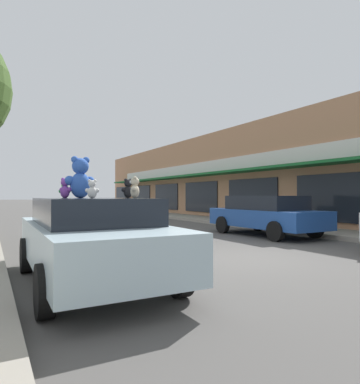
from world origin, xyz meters
The scene contains 10 objects.
ground_plane centered at (0.00, 0.00, 0.00)m, with size 260.00×260.00×0.00m, color #514F4C.
storefront_row centered at (14.24, 10.28, 2.75)m, with size 15.34×40.63×5.51m.
plush_art_car centered at (-3.67, -0.62, 0.78)m, with size 2.11×4.57×1.44m.
teddy_bear_giant centered at (-3.82, -0.42, 1.79)m, with size 0.54×0.35×0.73m.
teddy_bear_white centered at (-3.81, -1.16, 1.59)m, with size 0.23×0.15×0.30m.
teddy_bear_purple centered at (-4.07, -0.37, 1.61)m, with size 0.22×0.26×0.35m.
teddy_bear_green centered at (-3.92, 0.47, 1.59)m, with size 0.24×0.16×0.31m.
teddy_bear_cream centered at (-3.04, -0.97, 1.62)m, with size 0.21×0.28×0.37m.
teddy_bear_black centered at (-2.99, -0.54, 1.62)m, with size 0.27×0.18×0.36m.
parked_car_far_center centered at (3.82, 3.12, 0.80)m, with size 2.06×4.61×1.48m.
Camera 1 is at (-5.21, -6.44, 1.49)m, focal length 32.00 mm.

